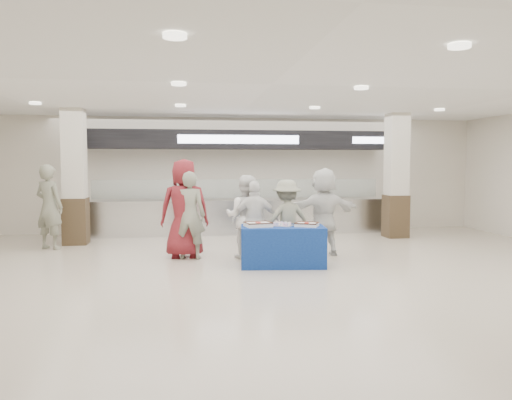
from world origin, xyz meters
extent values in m
plane|color=beige|center=(0.00, 0.00, 0.00)|extent=(14.00, 14.00, 0.00)
cube|color=silver|center=(0.00, 5.40, 0.45)|extent=(8.00, 0.80, 0.90)
cube|color=silver|center=(0.00, 5.40, 0.92)|extent=(8.00, 0.85, 0.04)
cube|color=white|center=(0.00, 5.10, 1.25)|extent=(7.60, 0.02, 0.50)
cube|color=black|center=(0.00, 5.40, 2.55)|extent=(8.40, 0.70, 0.50)
cube|color=silver|center=(0.00, 5.04, 2.55)|extent=(3.20, 0.03, 0.22)
cube|color=silver|center=(3.80, 5.04, 2.55)|extent=(1.40, 0.03, 0.18)
cube|color=#352818|center=(-4.00, 4.20, 0.55)|extent=(0.55, 0.55, 1.10)
cube|color=beige|center=(-4.00, 4.20, 2.15)|extent=(0.50, 0.50, 2.10)
cube|color=#352818|center=(4.00, 4.20, 0.55)|extent=(0.55, 0.55, 1.10)
cube|color=beige|center=(4.00, 4.20, 2.15)|extent=(0.50, 0.50, 2.10)
cube|color=navy|center=(0.38, 1.01, 0.38)|extent=(1.63, 0.94, 0.75)
cube|color=white|center=(-0.08, 1.02, 0.79)|extent=(0.52, 0.44, 0.07)
cube|color=#442213|center=(-0.08, 1.02, 0.84)|extent=(0.52, 0.44, 0.02)
cylinder|color=red|center=(-0.08, 1.02, 0.83)|extent=(0.12, 0.12, 0.01)
cube|color=white|center=(0.82, 0.92, 0.78)|extent=(0.50, 0.46, 0.06)
cube|color=#442213|center=(0.82, 0.92, 0.83)|extent=(0.50, 0.46, 0.02)
cylinder|color=red|center=(0.82, 0.92, 0.82)|extent=(0.12, 0.12, 0.01)
cube|color=silver|center=(0.36, 1.06, 0.76)|extent=(0.52, 0.48, 0.02)
imported|color=maroon|center=(-1.44, 2.12, 1.01)|extent=(0.99, 0.65, 2.01)
imported|color=slate|center=(-1.34, 1.96, 0.89)|extent=(0.73, 0.57, 1.77)
imported|color=white|center=(-0.21, 1.93, 0.84)|extent=(0.98, 0.86, 1.69)
imported|color=white|center=(-0.05, 1.65, 0.79)|extent=(0.96, 0.48, 1.58)
imported|color=slate|center=(0.59, 1.65, 0.80)|extent=(1.12, 0.76, 1.60)
imported|color=white|center=(1.43, 1.97, 0.92)|extent=(1.76, 0.82, 1.83)
imported|color=slate|center=(-4.43, 3.57, 0.95)|extent=(0.83, 0.73, 1.90)
camera|label=1|loc=(-1.41, -8.06, 1.92)|focal=35.00mm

